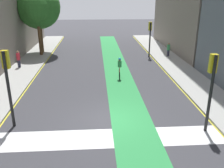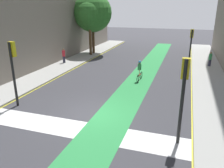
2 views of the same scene
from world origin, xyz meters
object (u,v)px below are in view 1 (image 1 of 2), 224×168
(traffic_signal_near_left, at_px, (7,75))
(cyclist_in_lane, at_px, (120,68))
(pedestrian_sidewalk_right_a, at_px, (168,49))
(street_tree_near, at_px, (38,7))
(street_tree_far, at_px, (37,8))
(traffic_signal_near_right, at_px, (212,79))
(traffic_signal_far_right, at_px, (150,33))
(pedestrian_sidewalk_left_a, at_px, (19,59))

(traffic_signal_near_left, xyz_separation_m, cyclist_in_lane, (6.67, 7.74, -2.01))
(pedestrian_sidewalk_right_a, bearing_deg, cyclist_in_lane, -131.70)
(street_tree_near, relative_size, street_tree_far, 1.14)
(traffic_signal_near_right, height_order, street_tree_near, street_tree_near)
(traffic_signal_far_right, height_order, pedestrian_sidewalk_left_a, traffic_signal_far_right)
(traffic_signal_near_right, distance_m, traffic_signal_near_left, 10.53)
(street_tree_near, bearing_deg, traffic_signal_near_left, -83.88)
(traffic_signal_near_right, bearing_deg, street_tree_near, 123.03)
(traffic_signal_near_right, bearing_deg, traffic_signal_far_right, 88.66)
(traffic_signal_near_left, bearing_deg, pedestrian_sidewalk_right_a, 48.79)
(traffic_signal_far_right, relative_size, cyclist_in_lane, 2.15)
(traffic_signal_near_right, bearing_deg, pedestrian_sidewalk_left_a, 136.95)
(traffic_signal_near_left, height_order, street_tree_far, street_tree_far)
(pedestrian_sidewalk_left_a, bearing_deg, pedestrian_sidewalk_right_a, 12.73)
(pedestrian_sidewalk_right_a, bearing_deg, traffic_signal_near_left, -131.21)
(cyclist_in_lane, bearing_deg, pedestrian_sidewalk_right_a, 48.30)
(cyclist_in_lane, relative_size, pedestrian_sidewalk_right_a, 1.19)
(street_tree_near, bearing_deg, traffic_signal_near_right, -56.97)
(traffic_signal_far_right, xyz_separation_m, cyclist_in_lane, (-4.18, -7.56, -1.83))
(pedestrian_sidewalk_right_a, bearing_deg, pedestrian_sidewalk_left_a, -167.27)
(street_tree_far, bearing_deg, traffic_signal_near_right, -55.39)
(cyclist_in_lane, xyz_separation_m, street_tree_far, (-8.49, 8.84, 4.46))
(traffic_signal_near_right, height_order, traffic_signal_near_left, traffic_signal_near_left)
(traffic_signal_near_left, relative_size, traffic_signal_far_right, 1.07)
(traffic_signal_near_right, distance_m, street_tree_far, 21.76)
(pedestrian_sidewalk_right_a, bearing_deg, traffic_signal_far_right, 168.03)
(cyclist_in_lane, distance_m, street_tree_near, 14.00)
(traffic_signal_near_left, height_order, cyclist_in_lane, traffic_signal_near_left)
(pedestrian_sidewalk_right_a, bearing_deg, street_tree_near, 168.72)
(pedestrian_sidewalk_left_a, distance_m, street_tree_near, 8.04)
(pedestrian_sidewalk_right_a, xyz_separation_m, street_tree_far, (-14.82, 1.74, 4.49))
(pedestrian_sidewalk_left_a, bearing_deg, traffic_signal_near_left, -75.63)
(traffic_signal_near_left, bearing_deg, traffic_signal_far_right, 54.66)
(traffic_signal_near_right, xyz_separation_m, traffic_signal_near_left, (-10.46, 1.21, 0.05))
(traffic_signal_near_left, relative_size, pedestrian_sidewalk_left_a, 2.58)
(pedestrian_sidewalk_right_a, bearing_deg, traffic_signal_near_right, -98.99)
(traffic_signal_near_right, bearing_deg, street_tree_far, 124.61)
(cyclist_in_lane, height_order, pedestrian_sidewalk_left_a, cyclist_in_lane)
(traffic_signal_far_right, xyz_separation_m, street_tree_near, (-12.76, 2.52, 2.73))
(traffic_signal_far_right, bearing_deg, traffic_signal_near_right, -91.34)
(traffic_signal_near_left, distance_m, pedestrian_sidewalk_left_a, 11.79)
(pedestrian_sidewalk_left_a, distance_m, street_tree_far, 7.02)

